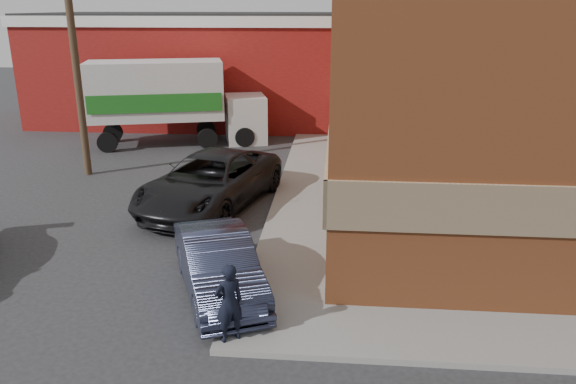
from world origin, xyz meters
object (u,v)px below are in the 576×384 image
(warehouse, at_px, (196,67))
(sedan, at_px, (218,265))
(brick_building, at_px, (553,47))
(suv_a, at_px, (210,181))
(utility_pole, at_px, (73,42))
(man, at_px, (229,303))
(box_truck, at_px, (173,97))

(warehouse, bearing_deg, sedan, -75.07)
(brick_building, distance_m, suv_a, 11.77)
(utility_pole, relative_size, man, 5.96)
(man, distance_m, sedan, 2.03)
(utility_pole, distance_m, suv_a, 7.27)
(suv_a, bearing_deg, box_truck, 128.35)
(man, relative_size, suv_a, 0.25)
(suv_a, bearing_deg, brick_building, 31.36)
(man, bearing_deg, brick_building, -164.75)
(brick_building, xyz_separation_m, suv_a, (-10.69, -3.06, -3.86))
(utility_pole, distance_m, man, 13.30)
(warehouse, height_order, suv_a, warehouse)
(suv_a, bearing_deg, warehouse, 120.57)
(sedan, bearing_deg, warehouse, 82.31)
(man, distance_m, box_truck, 16.34)
(warehouse, height_order, man, warehouse)
(utility_pole, relative_size, box_truck, 1.16)
(sedan, bearing_deg, utility_pole, 105.62)
(box_truck, bearing_deg, sedan, -85.55)
(utility_pole, height_order, sedan, utility_pole)
(man, bearing_deg, sedan, -107.62)
(warehouse, distance_m, man, 22.28)
(utility_pole, bearing_deg, warehouse, 82.23)
(warehouse, height_order, box_truck, warehouse)
(utility_pole, distance_m, box_truck, 5.92)
(brick_building, distance_m, box_truck, 15.14)
(brick_building, relative_size, man, 12.08)
(man, xyz_separation_m, sedan, (-0.60, 1.93, -0.20))
(man, bearing_deg, warehouse, -109.77)
(brick_building, height_order, utility_pole, brick_building)
(suv_a, height_order, box_truck, box_truck)
(warehouse, relative_size, utility_pole, 1.81)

